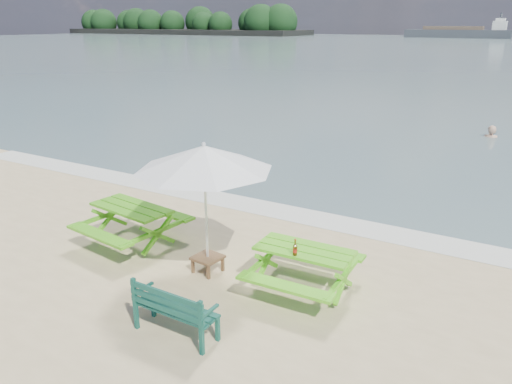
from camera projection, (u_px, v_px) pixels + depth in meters
The scene contains 9 objects.
foam_strip at pixel (296, 214), 11.37m from camera, with size 22.00×0.90×0.01m, color silver.
island_headland at pixel (183, 24), 173.44m from camera, with size 90.00×22.00×7.60m.
picnic_table_left at pixel (133, 226), 9.78m from camera, with size 1.87×2.03×0.79m.
picnic_table_right at pixel (304, 270), 8.08m from camera, with size 1.60×1.77×0.74m.
park_bench at pixel (176, 319), 6.96m from camera, with size 1.26×0.44×0.77m.
side_table at pixel (208, 264), 8.74m from camera, with size 0.51×0.51×0.30m.
patio_umbrella at pixel (204, 158), 8.11m from camera, with size 2.57×2.57×2.28m.
beer_bottle at pixel (295, 250), 7.71m from camera, with size 0.07×0.07×0.26m.
swimmer at pixel (489, 148), 19.20m from camera, with size 0.66×0.44×1.80m.
Camera 1 is at (4.56, -5.00, 4.18)m, focal length 35.00 mm.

